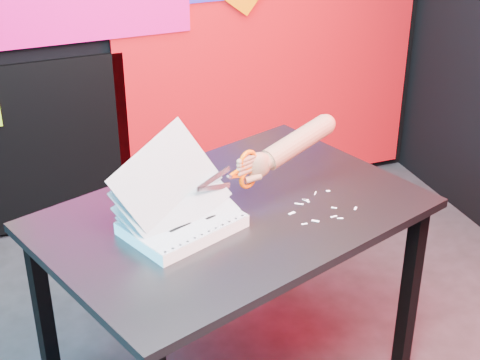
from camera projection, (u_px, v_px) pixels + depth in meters
name	position (u px, v px, depth m)	size (l,w,h in m)	color
room	(265.00, 40.00, 2.00)	(3.01, 3.01, 2.71)	black
backdrop	(155.00, 32.00, 3.41)	(2.88, 0.05, 2.08)	red
work_table	(232.00, 235.00, 2.41)	(1.40, 1.15, 0.75)	black
printout_stack	(181.00, 221.00, 2.26)	(0.42, 0.35, 0.33)	silver
scissors	(244.00, 171.00, 2.35)	(0.23, 0.09, 0.14)	#B4B4B7
hand_forearm	(291.00, 145.00, 2.46)	(0.40, 0.18, 0.14)	#98634C
paper_clippings	(316.00, 209.00, 2.38)	(0.23, 0.19, 0.00)	white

